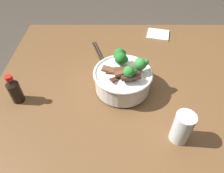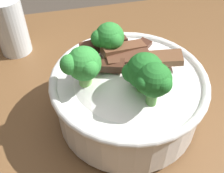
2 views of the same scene
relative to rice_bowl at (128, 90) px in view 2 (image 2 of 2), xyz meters
name	(u,v)px [view 2 (image 2 of 2)]	position (x,y,z in m)	size (l,w,h in m)	color
rice_bowl	(128,90)	(0.00, 0.00, 0.00)	(0.23, 0.23, 0.15)	white
drinking_glass	(11,29)	(0.18, -0.23, -0.01)	(0.06, 0.06, 0.12)	white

